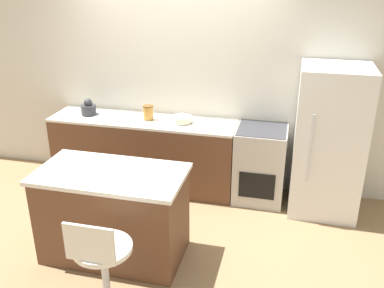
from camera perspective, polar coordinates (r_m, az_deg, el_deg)
name	(u,v)px	position (r m, az deg, el deg)	size (l,w,h in m)	color
ground_plane	(164,199)	(5.22, -3.75, -7.30)	(14.00, 14.00, 0.00)	#8E704C
wall_back	(177,81)	(5.29, -2.07, 8.40)	(8.00, 0.06, 2.60)	beige
back_counter	(144,153)	(5.38, -6.38, -1.14)	(2.28, 0.58, 0.89)	brown
kitchen_island	(114,214)	(4.15, -10.42, -9.15)	(1.36, 0.73, 0.89)	brown
oven_range	(260,164)	(5.10, 9.04, -2.68)	(0.58, 0.59, 0.89)	#B7B2A8
refrigerator	(329,141)	(4.90, 17.75, 0.33)	(0.73, 0.72, 1.66)	silver
stool_chair	(103,266)	(3.52, -11.83, -15.66)	(0.46, 0.46, 0.93)	#B7B7BC
kettle	(88,108)	(5.47, -13.64, 4.68)	(0.19, 0.19, 0.20)	#333338
mixing_bowl	(182,119)	(5.06, -1.34, 3.35)	(0.24, 0.24, 0.07)	beige
canister_jar	(148,112)	(5.17, -5.85, 4.24)	(0.13, 0.13, 0.17)	#B77F33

